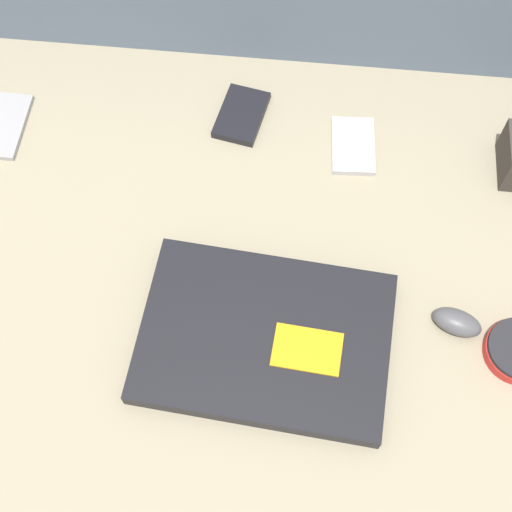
% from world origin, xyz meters
% --- Properties ---
extents(ground_plane, '(8.00, 8.00, 0.00)m').
position_xyz_m(ground_plane, '(0.00, 0.00, 0.00)').
color(ground_plane, '#7A6651').
extents(couch_seat, '(1.06, 0.76, 0.12)m').
position_xyz_m(couch_seat, '(0.00, 0.00, 0.06)').
color(couch_seat, gray).
rests_on(couch_seat, ground_plane).
extents(laptop, '(0.35, 0.26, 0.03)m').
position_xyz_m(laptop, '(0.02, -0.12, 0.13)').
color(laptop, black).
rests_on(laptop, couch_seat).
extents(computer_mouse, '(0.08, 0.06, 0.03)m').
position_xyz_m(computer_mouse, '(0.28, -0.07, 0.13)').
color(computer_mouse, '#4C4C51').
rests_on(computer_mouse, couch_seat).
extents(phone_silver, '(0.09, 0.11, 0.01)m').
position_xyz_m(phone_silver, '(-0.05, 0.25, 0.13)').
color(phone_silver, black).
rests_on(phone_silver, couch_seat).
extents(phone_black, '(0.07, 0.11, 0.01)m').
position_xyz_m(phone_black, '(0.13, 0.21, 0.12)').
color(phone_black, '#B7B7BC').
rests_on(phone_black, couch_seat).
extents(phone_small, '(0.07, 0.12, 0.01)m').
position_xyz_m(phone_small, '(-0.42, 0.20, 0.12)').
color(phone_small, '#99999E').
rests_on(phone_small, couch_seat).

